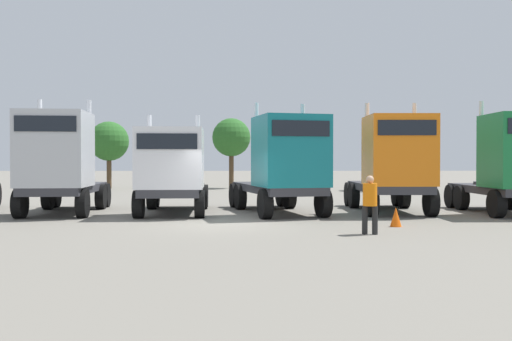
{
  "coord_description": "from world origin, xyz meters",
  "views": [
    {
      "loc": [
        0.72,
        -18.2,
        2.07
      ],
      "look_at": [
        1.26,
        4.17,
        1.69
      ],
      "focal_mm": 39.14,
      "sensor_mm": 36.0,
      "label": 1
    }
  ],
  "objects_px": {
    "semi_truck_teal": "(285,164)",
    "semi_truck_orange": "(394,164)",
    "semi_truck_white": "(172,170)",
    "visitor_in_hivis": "(370,200)",
    "semi_truck_silver": "(59,162)",
    "traffic_cone_near": "(396,217)"
  },
  "relations": [
    {
      "from": "visitor_in_hivis",
      "to": "semi_truck_teal",
      "type": "bearing_deg",
      "value": -143.67
    },
    {
      "from": "visitor_in_hivis",
      "to": "semi_truck_silver",
      "type": "bearing_deg",
      "value": -101.79
    },
    {
      "from": "visitor_in_hivis",
      "to": "traffic_cone_near",
      "type": "height_order",
      "value": "visitor_in_hivis"
    },
    {
      "from": "semi_truck_white",
      "to": "traffic_cone_near",
      "type": "relative_size",
      "value": 10.01
    },
    {
      "from": "semi_truck_white",
      "to": "visitor_in_hivis",
      "type": "relative_size",
      "value": 3.74
    },
    {
      "from": "semi_truck_white",
      "to": "visitor_in_hivis",
      "type": "xyz_separation_m",
      "value": [
        6.29,
        -5.82,
        -0.77
      ]
    },
    {
      "from": "semi_truck_orange",
      "to": "visitor_in_hivis",
      "type": "relative_size",
      "value": 3.73
    },
    {
      "from": "semi_truck_white",
      "to": "semi_truck_orange",
      "type": "relative_size",
      "value": 1.0
    },
    {
      "from": "semi_truck_silver",
      "to": "semi_truck_orange",
      "type": "relative_size",
      "value": 1.01
    },
    {
      "from": "semi_truck_silver",
      "to": "semi_truck_orange",
      "type": "bearing_deg",
      "value": 86.92
    },
    {
      "from": "semi_truck_white",
      "to": "semi_truck_teal",
      "type": "relative_size",
      "value": 0.91
    },
    {
      "from": "traffic_cone_near",
      "to": "semi_truck_orange",
      "type": "bearing_deg",
      "value": 75.43
    },
    {
      "from": "semi_truck_orange",
      "to": "visitor_in_hivis",
      "type": "distance_m",
      "value": 6.58
    },
    {
      "from": "traffic_cone_near",
      "to": "visitor_in_hivis",
      "type": "bearing_deg",
      "value": -124.33
    },
    {
      "from": "semi_truck_teal",
      "to": "semi_truck_orange",
      "type": "relative_size",
      "value": 1.11
    },
    {
      "from": "visitor_in_hivis",
      "to": "traffic_cone_near",
      "type": "relative_size",
      "value": 2.67
    },
    {
      "from": "traffic_cone_near",
      "to": "semi_truck_teal",
      "type": "bearing_deg",
      "value": 130.12
    },
    {
      "from": "semi_truck_orange",
      "to": "semi_truck_white",
      "type": "bearing_deg",
      "value": -87.24
    },
    {
      "from": "semi_truck_orange",
      "to": "traffic_cone_near",
      "type": "distance_m",
      "value": 4.69
    },
    {
      "from": "semi_truck_white",
      "to": "semi_truck_orange",
      "type": "bearing_deg",
      "value": 89.58
    },
    {
      "from": "semi_truck_white",
      "to": "visitor_in_hivis",
      "type": "bearing_deg",
      "value": 45.17
    },
    {
      "from": "semi_truck_silver",
      "to": "semi_truck_white",
      "type": "xyz_separation_m",
      "value": [
        4.29,
        0.01,
        -0.32
      ]
    }
  ]
}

